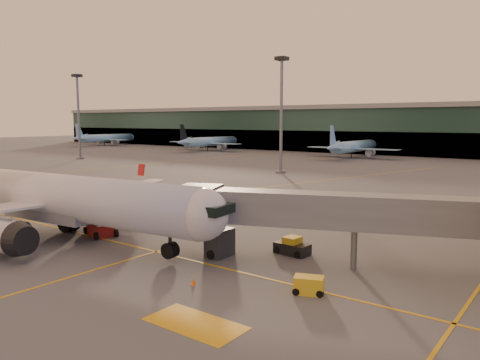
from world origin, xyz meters
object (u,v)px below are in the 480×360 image
Objects in this scene: gpu_cart at (309,285)px; pushback_tug at (292,247)px; catering_truck at (99,214)px; main_airplane at (51,198)px.

gpu_cart is 9.51m from pushback_tug.
pushback_tug is (-5.79, 7.55, 0.05)m from gpu_cart.
gpu_cart is at bearing 12.78° from catering_truck.
main_airplane is at bearing -151.94° from pushback_tug.
main_airplane is 24.23m from pushback_tug.
main_airplane is at bearing -109.89° from catering_truck.
pushback_tug is at bearing 105.60° from gpu_cart.
main_airplane reaches higher than pushback_tug.
catering_truck reaches higher than gpu_cart.
main_airplane is 28.09m from gpu_cart.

